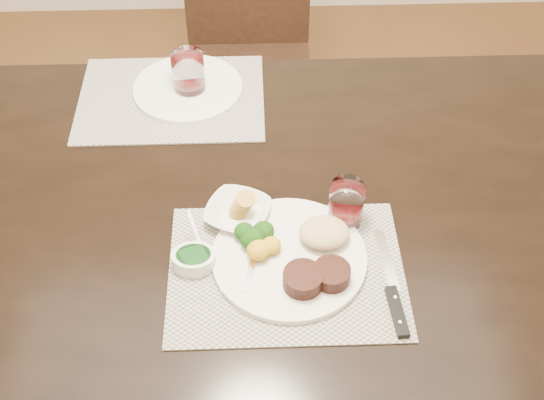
{
  "coord_description": "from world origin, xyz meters",
  "views": [
    {
      "loc": [
        0.01,
        -1.01,
        1.82
      ],
      "look_at": [
        0.04,
        -0.07,
        0.82
      ],
      "focal_mm": 45.0,
      "sensor_mm": 36.0,
      "label": 1
    }
  ],
  "objects_px": {
    "dinner_plate": "(297,255)",
    "cracker_bowl": "(238,212)",
    "steak_knife": "(394,298)",
    "chair_far": "(248,45)",
    "wine_glass_near": "(346,206)",
    "far_plate": "(188,88)"
  },
  "relations": [
    {
      "from": "dinner_plate",
      "to": "cracker_bowl",
      "type": "xyz_separation_m",
      "value": [
        -0.12,
        0.12,
        0.0
      ]
    },
    {
      "from": "dinner_plate",
      "to": "steak_knife",
      "type": "distance_m",
      "value": 0.21
    },
    {
      "from": "chair_far",
      "to": "steak_knife",
      "type": "distance_m",
      "value": 1.27
    },
    {
      "from": "wine_glass_near",
      "to": "chair_far",
      "type": "bearing_deg",
      "value": 101.0
    },
    {
      "from": "cracker_bowl",
      "to": "far_plate",
      "type": "relative_size",
      "value": 0.62
    },
    {
      "from": "cracker_bowl",
      "to": "steak_knife",
      "type": "bearing_deg",
      "value": -36.47
    },
    {
      "from": "dinner_plate",
      "to": "wine_glass_near",
      "type": "relative_size",
      "value": 3.09
    },
    {
      "from": "dinner_plate",
      "to": "far_plate",
      "type": "height_order",
      "value": "dinner_plate"
    },
    {
      "from": "dinner_plate",
      "to": "far_plate",
      "type": "xyz_separation_m",
      "value": [
        -0.24,
        0.55,
        -0.01
      ]
    },
    {
      "from": "steak_knife",
      "to": "cracker_bowl",
      "type": "height_order",
      "value": "cracker_bowl"
    },
    {
      "from": "far_plate",
      "to": "chair_far",
      "type": "bearing_deg",
      "value": 74.77
    },
    {
      "from": "dinner_plate",
      "to": "far_plate",
      "type": "distance_m",
      "value": 0.6
    },
    {
      "from": "chair_far",
      "to": "steak_knife",
      "type": "relative_size",
      "value": 3.5
    },
    {
      "from": "steak_knife",
      "to": "cracker_bowl",
      "type": "xyz_separation_m",
      "value": [
        -0.29,
        0.22,
        0.01
      ]
    },
    {
      "from": "steak_knife",
      "to": "wine_glass_near",
      "type": "xyz_separation_m",
      "value": [
        -0.07,
        0.2,
        0.04
      ]
    },
    {
      "from": "chair_far",
      "to": "steak_knife",
      "type": "xyz_separation_m",
      "value": [
        0.27,
        -1.21,
        0.26
      ]
    },
    {
      "from": "dinner_plate",
      "to": "chair_far",
      "type": "bearing_deg",
      "value": 70.56
    },
    {
      "from": "cracker_bowl",
      "to": "wine_glass_near",
      "type": "bearing_deg",
      "value": -3.41
    },
    {
      "from": "steak_knife",
      "to": "cracker_bowl",
      "type": "bearing_deg",
      "value": 139.05
    },
    {
      "from": "cracker_bowl",
      "to": "far_plate",
      "type": "xyz_separation_m",
      "value": [
        -0.13,
        0.44,
        -0.01
      ]
    },
    {
      "from": "chair_far",
      "to": "far_plate",
      "type": "xyz_separation_m",
      "value": [
        -0.15,
        -0.56,
        0.26
      ]
    },
    {
      "from": "steak_knife",
      "to": "far_plate",
      "type": "height_order",
      "value": "steak_knife"
    }
  ]
}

